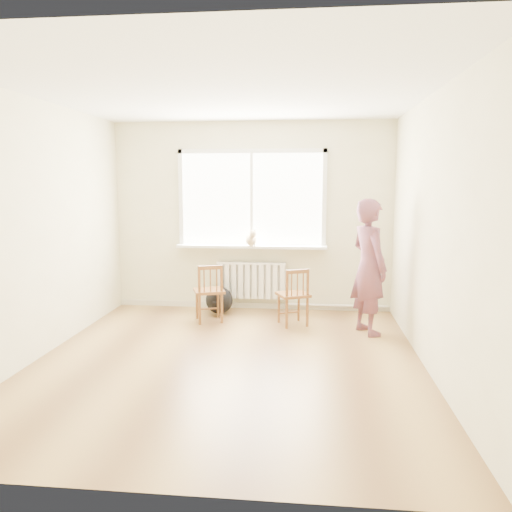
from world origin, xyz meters
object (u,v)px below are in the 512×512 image
(cat, at_px, (251,239))
(backpack, at_px, (219,300))
(chair_left, at_px, (209,293))
(person, at_px, (369,267))
(chair_right, at_px, (294,297))

(cat, height_order, backpack, cat)
(cat, relative_size, backpack, 0.93)
(chair_left, relative_size, person, 0.47)
(chair_left, bearing_deg, cat, -149.02)
(chair_left, xyz_separation_m, chair_right, (1.12, -0.06, -0.01))
(person, distance_m, backpack, 2.19)
(person, bearing_deg, chair_right, 50.47)
(cat, xyz_separation_m, backpack, (-0.44, -0.18, -0.86))
(chair_right, distance_m, person, 1.03)
(person, bearing_deg, chair_left, 56.47)
(person, relative_size, cat, 4.60)
(person, xyz_separation_m, cat, (-1.54, 0.89, 0.22))
(cat, bearing_deg, person, -48.00)
(chair_right, xyz_separation_m, backpack, (-1.07, 0.49, -0.19))
(chair_left, distance_m, cat, 1.02)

